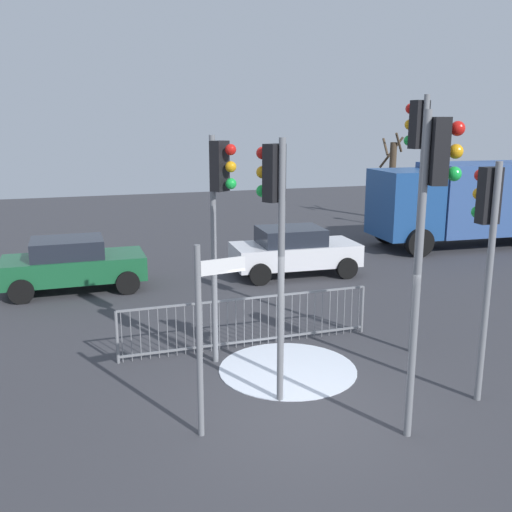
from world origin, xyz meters
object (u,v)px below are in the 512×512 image
at_px(traffic_light_mid_left, 417,168).
at_px(bare_tree_left, 392,178).
at_px(traffic_light_rear_right, 275,212).
at_px(traffic_light_foreground_left, 219,200).
at_px(car_white_trailing, 294,250).
at_px(traffic_light_mid_right, 487,228).
at_px(delivery_truck, 468,200).
at_px(direction_sign_post, 203,331).
at_px(car_green_mid, 73,263).
at_px(traffic_light_rear_left, 432,205).

relative_size(traffic_light_mid_left, bare_tree_left, 1.24).
relative_size(traffic_light_rear_right, traffic_light_foreground_left, 1.00).
height_order(traffic_light_rear_right, car_white_trailing, traffic_light_rear_right).
distance_m(traffic_light_mid_right, delivery_truck, 13.07).
relative_size(traffic_light_mid_right, direction_sign_post, 1.37).
distance_m(direction_sign_post, car_white_trailing, 9.55).
distance_m(traffic_light_mid_left, car_green_mid, 9.70).
bearing_deg(delivery_truck, car_green_mid, 9.74).
distance_m(traffic_light_mid_right, direction_sign_post, 4.82).
bearing_deg(car_white_trailing, traffic_light_foreground_left, -120.58).
height_order(traffic_light_rear_right, traffic_light_mid_right, traffic_light_rear_right).
bearing_deg(traffic_light_rear_right, delivery_truck, 11.73).
height_order(car_green_mid, delivery_truck, delivery_truck).
bearing_deg(traffic_light_mid_left, car_white_trailing, 79.59).
bearing_deg(traffic_light_rear_left, traffic_light_mid_right, 130.40).
bearing_deg(traffic_light_rear_right, traffic_light_rear_left, -76.68).
bearing_deg(traffic_light_rear_left, car_green_mid, -139.96).
bearing_deg(bare_tree_left, traffic_light_mid_right, -116.61).
bearing_deg(delivery_truck, car_white_trailing, 17.39).
bearing_deg(traffic_light_rear_left, delivery_truck, 153.71).
relative_size(traffic_light_mid_left, delivery_truck, 0.71).
height_order(car_white_trailing, delivery_truck, delivery_truck).
relative_size(traffic_light_rear_left, delivery_truck, 0.66).
distance_m(traffic_light_mid_left, direction_sign_post, 5.51).
distance_m(traffic_light_foreground_left, delivery_truck, 13.98).
xyz_separation_m(traffic_light_rear_right, car_green_mid, (-3.10, 7.80, -2.43)).
bearing_deg(traffic_light_rear_left, traffic_light_foreground_left, -135.04).
xyz_separation_m(traffic_light_mid_left, traffic_light_rear_left, (-1.71, -2.97, -0.23)).
xyz_separation_m(direction_sign_post, delivery_truck, (12.46, 10.20, 0.10)).
relative_size(traffic_light_rear_right, traffic_light_mid_right, 1.09).
bearing_deg(traffic_light_mid_right, delivery_truck, 54.25).
xyz_separation_m(traffic_light_mid_right, traffic_light_foreground_left, (-3.73, 2.67, 0.27)).
bearing_deg(traffic_light_rear_right, car_green_mid, 83.11).
height_order(traffic_light_mid_left, direction_sign_post, traffic_light_mid_left).
distance_m(traffic_light_rear_left, direction_sign_post, 3.66).
distance_m(traffic_light_rear_right, bare_tree_left, 19.55).
xyz_separation_m(direction_sign_post, bare_tree_left, (13.00, 16.48, 0.36)).
bearing_deg(car_green_mid, traffic_light_rear_left, -63.76).
bearing_deg(traffic_light_foreground_left, car_white_trailing, -161.33).
height_order(traffic_light_rear_right, traffic_light_rear_left, traffic_light_rear_left).
height_order(traffic_light_mid_left, traffic_light_rear_right, traffic_light_mid_left).
bearing_deg(traffic_light_rear_right, car_white_trailing, 37.27).
bearing_deg(traffic_light_foreground_left, traffic_light_rear_left, 83.18).
xyz_separation_m(traffic_light_mid_right, car_white_trailing, (0.08, 8.45, -2.16)).
bearing_deg(direction_sign_post, traffic_light_foreground_left, 59.48).
distance_m(traffic_light_rear_right, car_green_mid, 8.73).
bearing_deg(delivery_truck, traffic_light_mid_right, 56.34).
height_order(traffic_light_rear_right, car_green_mid, traffic_light_rear_right).
xyz_separation_m(traffic_light_rear_right, direction_sign_post, (-1.38, -0.80, -1.55)).
xyz_separation_m(traffic_light_rear_right, traffic_light_rear_left, (1.63, -1.81, 0.28)).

